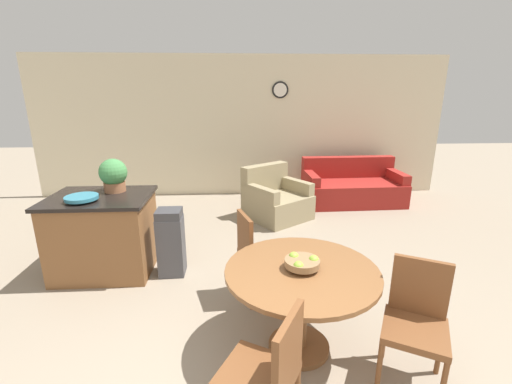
% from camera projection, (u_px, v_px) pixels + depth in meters
% --- Properties ---
extents(wall_back, '(8.00, 0.09, 2.70)m').
position_uv_depth(wall_back, '(242.00, 127.00, 6.71)').
color(wall_back, beige).
rests_on(wall_back, ground_plane).
extents(dining_table, '(1.18, 1.18, 0.73)m').
position_uv_depth(dining_table, '(301.00, 288.00, 2.65)').
color(dining_table, brown).
rests_on(dining_table, ground_plane).
extents(dining_chair_near_left, '(0.57, 0.57, 0.90)m').
position_uv_depth(dining_chair_near_left, '(268.00, 372.00, 1.93)').
color(dining_chair_near_left, brown).
rests_on(dining_chair_near_left, ground_plane).
extents(dining_chair_near_right, '(0.57, 0.57, 0.90)m').
position_uv_depth(dining_chair_near_right, '(416.00, 317.00, 2.40)').
color(dining_chair_near_right, brown).
rests_on(dining_chair_near_right, ground_plane).
extents(dining_chair_far_side, '(0.52, 0.52, 0.90)m').
position_uv_depth(dining_chair_far_side, '(256.00, 251.00, 3.39)').
color(dining_chair_far_side, brown).
rests_on(dining_chair_far_side, ground_plane).
extents(fruit_bowl, '(0.27, 0.27, 0.11)m').
position_uv_depth(fruit_bowl, '(302.00, 262.00, 2.59)').
color(fruit_bowl, olive).
rests_on(fruit_bowl, dining_table).
extents(kitchen_island, '(1.10, 0.86, 0.91)m').
position_uv_depth(kitchen_island, '(104.00, 234.00, 3.91)').
color(kitchen_island, brown).
rests_on(kitchen_island, ground_plane).
extents(teal_bowl, '(0.33, 0.33, 0.06)m').
position_uv_depth(teal_bowl, '(82.00, 198.00, 3.59)').
color(teal_bowl, teal).
rests_on(teal_bowl, kitchen_island).
extents(potted_plant, '(0.31, 0.31, 0.38)m').
position_uv_depth(potted_plant, '(113.00, 175.00, 3.91)').
color(potted_plant, '#A36642').
rests_on(potted_plant, kitchen_island).
extents(trash_bin, '(0.28, 0.27, 0.78)m').
position_uv_depth(trash_bin, '(171.00, 242.00, 3.87)').
color(trash_bin, '#47474C').
rests_on(trash_bin, ground_plane).
extents(couch, '(1.80, 0.96, 0.82)m').
position_uv_depth(couch, '(352.00, 188.00, 6.44)').
color(couch, maroon).
rests_on(couch, ground_plane).
extents(armchair, '(1.22, 1.21, 0.85)m').
position_uv_depth(armchair, '(276.00, 201.00, 5.65)').
color(armchair, '#998966').
rests_on(armchair, ground_plane).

